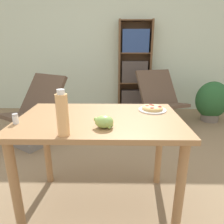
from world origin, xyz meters
The scene contains 11 objects.
ground_plane centered at (0.00, 0.00, 0.00)m, with size 14.00×14.00×0.00m, color #897051.
wall_back centered at (0.00, 2.62, 1.30)m, with size 8.00×0.05×2.60m.
dining_table centered at (-0.05, -0.13, 0.65)m, with size 1.16×0.73×0.77m.
pizza_on_plate centered at (0.36, 0.04, 0.78)m, with size 0.22×0.22×0.04m.
grape_bunch centered at (-0.01, -0.32, 0.81)m, with size 0.12×0.10×0.08m.
drink_bottle centered at (-0.23, -0.44, 0.89)m, with size 0.07×0.07×0.27m.
salt_shaker centered at (-0.59, -0.26, 0.80)m, with size 0.04×0.04×0.07m.
lounge_chair_near centered at (-1.05, 1.10, 0.29)m, with size 0.89×0.98×0.88m.
lounge_chair_far centered at (0.81, 1.70, 0.29)m, with size 0.82×0.92×0.88m.
bookshelf centered at (0.43, 2.47, 0.82)m, with size 0.63×0.25×1.73m.
potted_plant_floor centered at (1.74, 1.89, 0.36)m, with size 0.55×0.47×0.70m.
Camera 1 is at (0.06, -1.48, 1.25)m, focal length 32.00 mm.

